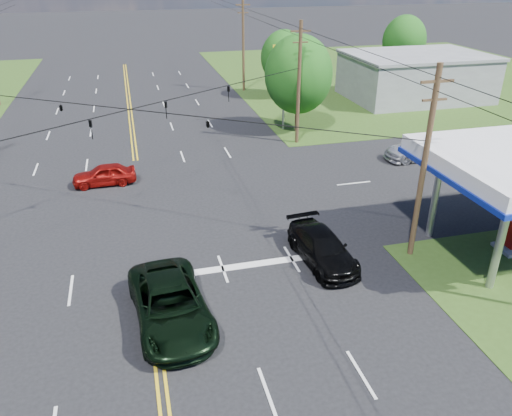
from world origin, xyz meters
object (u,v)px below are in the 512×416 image
object	(u,v)px
pole_ne	(299,82)
retail_ne	(415,78)
tree_right_a	(299,75)
tree_right_b	(284,57)
pickup_dkgreen	(171,304)
tree_far_r	(404,41)
pole_se	(424,163)
pole_right_far	(243,44)
suv_black	(322,248)

from	to	relation	value
pole_ne	retail_ne	bearing A→B (deg)	32.91
retail_ne	tree_right_a	distance (m)	18.09
pole_ne	tree_right_b	xyz separation A→B (m)	(3.50, 15.00, -0.70)
tree_right_a	pickup_dkgreen	distance (m)	27.15
retail_ne	tree_far_r	xyz separation A→B (m)	(4.00, 10.00, 2.34)
pole_se	tree_far_r	distance (m)	44.30
pole_right_far	tree_right_a	world-z (taller)	pole_right_far
retail_ne	pole_ne	distance (m)	20.43
pole_se	pole_ne	distance (m)	18.00
tree_right_b	suv_black	xyz separation A→B (m)	(-8.11, -32.50, -3.47)
pole_right_far	pole_se	bearing A→B (deg)	-90.00
suv_black	retail_ne	bearing A→B (deg)	48.18
retail_ne	pole_se	bearing A→B (deg)	-120.38
pole_se	pickup_dkgreen	size ratio (longest dim) A/B	1.53
pole_ne	pickup_dkgreen	distance (m)	24.10
pole_ne	pickup_dkgreen	xyz separation A→B (m)	(-12.28, -20.33, -4.05)
tree_far_r	suv_black	xyz separation A→B (m)	(-25.61, -38.50, -3.79)
pole_ne	pole_se	bearing A→B (deg)	-90.00
tree_right_a	suv_black	size ratio (longest dim) A/B	1.58
pickup_dkgreen	tree_right_a	bearing A→B (deg)	55.34
pole_right_far	pickup_dkgreen	xyz separation A→B (m)	(-12.28, -39.33, -4.30)
tree_right_b	pole_se	bearing A→B (deg)	-96.05
pole_se	pole_right_far	size ratio (longest dim) A/B	0.95
tree_right_a	pole_right_far	bearing A→B (deg)	93.58
retail_ne	tree_right_a	xyz separation A→B (m)	(-16.00, -8.00, 2.67)
pole_se	pole_ne	world-z (taller)	same
tree_right_b	tree_far_r	world-z (taller)	tree_far_r
pole_ne	suv_black	world-z (taller)	pole_ne
tree_right_b	suv_black	distance (m)	33.68
tree_right_a	tree_far_r	world-z (taller)	tree_right_a
pole_se	tree_right_b	size ratio (longest dim) A/B	1.34
pole_se	pole_right_far	bearing A→B (deg)	90.00
retail_ne	suv_black	distance (m)	35.80
pole_se	pickup_dkgreen	distance (m)	13.14
pole_ne	suv_black	bearing A→B (deg)	-104.76
pole_se	pickup_dkgreen	bearing A→B (deg)	-169.24
pole_se	tree_right_a	distance (m)	21.02
retail_ne	pickup_dkgreen	bearing A→B (deg)	-133.06
retail_ne	pole_right_far	distance (m)	19.02
pole_right_far	suv_black	xyz separation A→B (m)	(-4.61, -36.50, -4.42)
tree_far_r	pickup_dkgreen	size ratio (longest dim) A/B	1.23
pole_right_far	tree_right_b	bearing A→B (deg)	-48.81
tree_right_b	pickup_dkgreen	distance (m)	38.84
pole_ne	tree_right_b	bearing A→B (deg)	76.87
pickup_dkgreen	suv_black	distance (m)	8.18
pole_ne	suv_black	size ratio (longest dim) A/B	1.84
retail_ne	tree_right_b	bearing A→B (deg)	163.50
pole_se	retail_ne	bearing A→B (deg)	59.62
pole_right_far	pickup_dkgreen	distance (m)	41.43
pole_se	tree_right_b	world-z (taller)	pole_se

